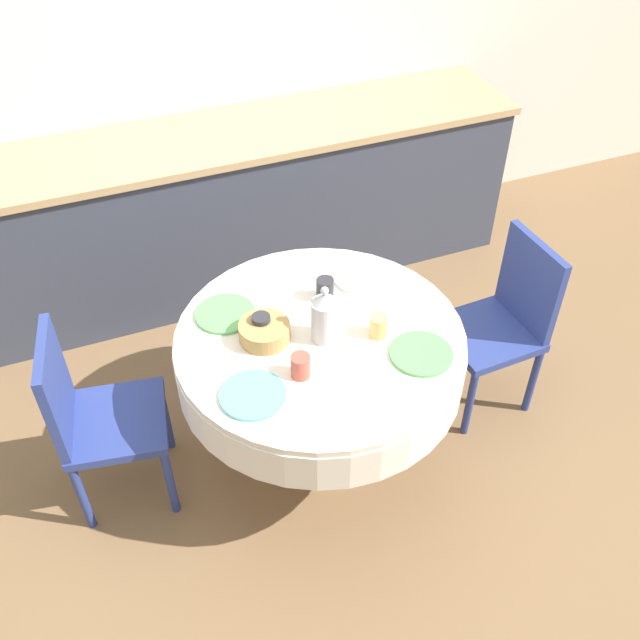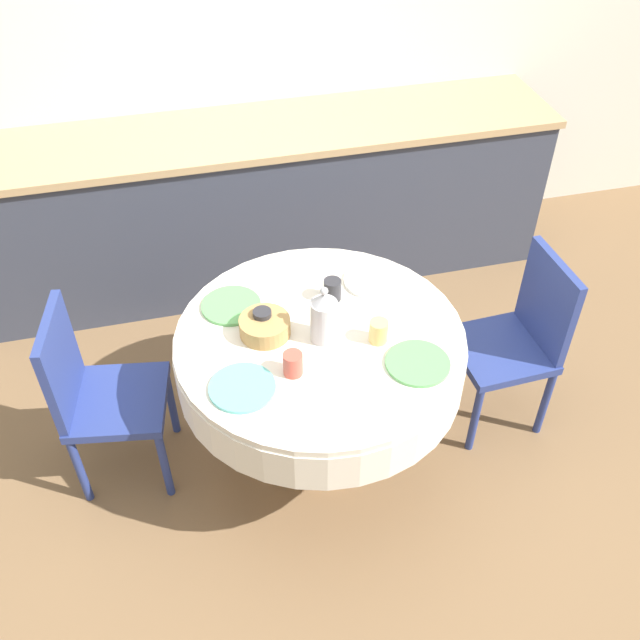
# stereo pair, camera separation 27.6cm
# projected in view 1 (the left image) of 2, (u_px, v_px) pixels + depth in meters

# --- Properties ---
(ground_plane) EXTENTS (12.00, 12.00, 0.00)m
(ground_plane) POSITION_uv_depth(u_px,v_px,m) (320.00, 451.00, 3.31)
(ground_plane) COLOR brown
(wall_back) EXTENTS (7.00, 0.05, 2.60)m
(wall_back) POSITION_uv_depth(u_px,v_px,m) (195.00, 38.00, 3.65)
(wall_back) COLOR silver
(wall_back) RESTS_ON ground_plane
(kitchen_counter) EXTENTS (3.24, 0.64, 0.93)m
(kitchen_counter) POSITION_uv_depth(u_px,v_px,m) (227.00, 209.00, 3.98)
(kitchen_counter) COLOR #383D4C
(kitchen_counter) RESTS_ON ground_plane
(dining_table) EXTENTS (1.17, 1.17, 0.74)m
(dining_table) POSITION_uv_depth(u_px,v_px,m) (320.00, 358.00, 2.90)
(dining_table) COLOR tan
(dining_table) RESTS_ON ground_plane
(chair_left) EXTENTS (0.42, 0.42, 0.88)m
(chair_left) POSITION_uv_depth(u_px,v_px,m) (504.00, 318.00, 3.27)
(chair_left) COLOR navy
(chair_left) RESTS_ON ground_plane
(chair_right) EXTENTS (0.46, 0.46, 0.88)m
(chair_right) POSITION_uv_depth(u_px,v_px,m) (94.00, 414.00, 2.84)
(chair_right) COLOR navy
(chair_right) RESTS_ON ground_plane
(plate_near_left) EXTENTS (0.25, 0.25, 0.01)m
(plate_near_left) POSITION_uv_depth(u_px,v_px,m) (253.00, 395.00, 2.57)
(plate_near_left) COLOR #60BCB7
(plate_near_left) RESTS_ON dining_table
(cup_near_left) EXTENTS (0.07, 0.07, 0.10)m
(cup_near_left) POSITION_uv_depth(u_px,v_px,m) (301.00, 366.00, 2.62)
(cup_near_left) COLOR #CC4C3D
(cup_near_left) RESTS_ON dining_table
(plate_near_right) EXTENTS (0.25, 0.25, 0.01)m
(plate_near_right) POSITION_uv_depth(u_px,v_px,m) (421.00, 354.00, 2.73)
(plate_near_right) COLOR #5BA85B
(plate_near_right) RESTS_ON dining_table
(cup_near_right) EXTENTS (0.07, 0.07, 0.10)m
(cup_near_right) POSITION_uv_depth(u_px,v_px,m) (379.00, 326.00, 2.79)
(cup_near_right) COLOR #DBB766
(cup_near_right) RESTS_ON dining_table
(plate_far_left) EXTENTS (0.25, 0.25, 0.01)m
(plate_far_left) POSITION_uv_depth(u_px,v_px,m) (225.00, 314.00, 2.90)
(plate_far_left) COLOR #5BA85B
(plate_far_left) RESTS_ON dining_table
(cup_far_left) EXTENTS (0.07, 0.07, 0.10)m
(cup_far_left) POSITION_uv_depth(u_px,v_px,m) (262.00, 326.00, 2.79)
(cup_far_left) COLOR #28282D
(cup_far_left) RESTS_ON dining_table
(plate_far_right) EXTENTS (0.25, 0.25, 0.01)m
(plate_far_right) POSITION_uv_depth(u_px,v_px,m) (361.00, 276.00, 3.08)
(plate_far_right) COLOR white
(plate_far_right) RESTS_ON dining_table
(cup_far_right) EXTENTS (0.07, 0.07, 0.10)m
(cup_far_right) POSITION_uv_depth(u_px,v_px,m) (325.00, 289.00, 2.96)
(cup_far_right) COLOR #28282D
(cup_far_right) RESTS_ON dining_table
(coffee_carafe) EXTENTS (0.11, 0.11, 0.26)m
(coffee_carafe) POSITION_uv_depth(u_px,v_px,m) (324.00, 317.00, 2.73)
(coffee_carafe) COLOR #B2B2B7
(coffee_carafe) RESTS_ON dining_table
(bread_basket) EXTENTS (0.20, 0.20, 0.07)m
(bread_basket) POSITION_uv_depth(u_px,v_px,m) (265.00, 332.00, 2.78)
(bread_basket) COLOR #AD844C
(bread_basket) RESTS_ON dining_table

